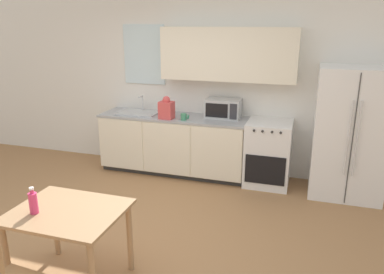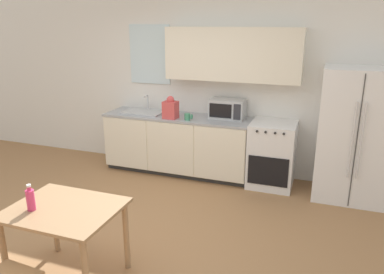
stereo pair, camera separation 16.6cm
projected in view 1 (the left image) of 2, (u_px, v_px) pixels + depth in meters
ground_plane at (132, 238)px, 4.11m from camera, size 12.00×12.00×0.00m
wall_back at (199, 79)px, 5.71m from camera, size 12.00×0.38×2.70m
kitchen_counter at (174, 144)px, 5.81m from camera, size 2.28×0.65×0.91m
oven_range at (268, 153)px, 5.39m from camera, size 0.63×0.65×0.93m
refrigerator at (350, 133)px, 4.94m from camera, size 0.92×0.75×1.74m
kitchen_sink at (139, 112)px, 5.85m from camera, size 0.62×0.42×0.26m
microwave at (223, 108)px, 5.54m from camera, size 0.51×0.32×0.28m
coffee_mug at (184, 117)px, 5.43m from camera, size 0.12×0.09×0.10m
grocery_bag_0 at (167, 109)px, 5.49m from camera, size 0.21×0.18×0.34m
dining_table at (69, 223)px, 3.25m from camera, size 0.95×0.76×0.73m
drink_bottle at (33, 202)px, 3.14m from camera, size 0.07×0.07×0.24m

